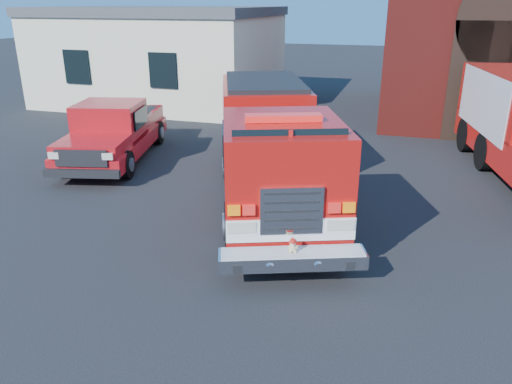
% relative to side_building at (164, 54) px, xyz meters
% --- Properties ---
extents(ground, '(100.00, 100.00, 0.00)m').
position_rel_side_building_xyz_m(ground, '(9.00, -13.00, -2.20)').
color(ground, black).
rests_on(ground, ground).
extents(side_building, '(10.20, 8.20, 4.35)m').
position_rel_side_building_xyz_m(side_building, '(0.00, 0.00, 0.00)').
color(side_building, '#E7E6C4').
rests_on(side_building, ground).
extents(fire_engine, '(5.19, 8.77, 2.61)m').
position_rel_side_building_xyz_m(fire_engine, '(8.41, -11.08, -0.85)').
color(fire_engine, black).
rests_on(fire_engine, ground).
extents(pickup_truck, '(3.21, 5.80, 1.80)m').
position_rel_side_building_xyz_m(pickup_truck, '(3.03, -9.44, -1.35)').
color(pickup_truck, black).
rests_on(pickup_truck, ground).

